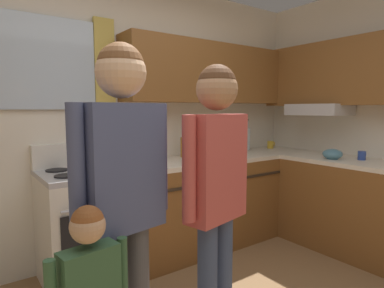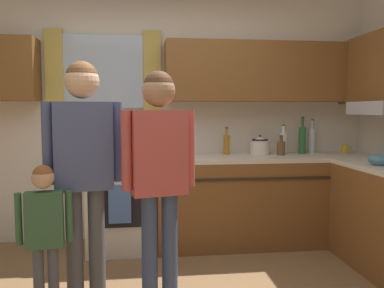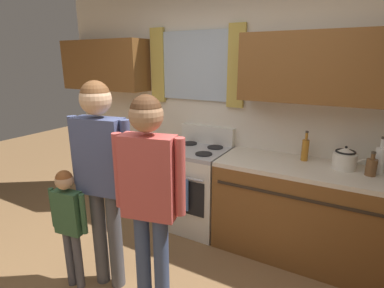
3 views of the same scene
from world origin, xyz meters
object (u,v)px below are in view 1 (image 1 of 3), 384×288
object	(u,v)px
bottle_milk_white	(230,142)
adult_holding_child	(123,181)
mug_mustard_yellow	(271,145)
adult_in_plaid	(216,178)
mug_cobalt_blue	(362,155)
bottle_oil_amber	(184,146)
mixing_bowl	(332,154)
bottle_wine_green	(243,138)
stovetop_kettle	(214,146)
bottle_tall_clear	(247,138)
stove_oven	(84,224)
bottle_squat_brown	(232,147)

from	to	relation	value
bottle_milk_white	adult_holding_child	size ratio (longest dim) A/B	0.19
mug_mustard_yellow	adult_in_plaid	xyz separation A→B (m)	(-2.06, -1.40, 0.07)
mug_cobalt_blue	adult_in_plaid	bearing A→B (deg)	-172.90
mug_cobalt_blue	bottle_oil_amber	bearing A→B (deg)	138.07
bottle_milk_white	mug_mustard_yellow	distance (m)	0.71
bottle_milk_white	adult_holding_child	world-z (taller)	adult_holding_child
bottle_oil_amber	mixing_bowl	world-z (taller)	bottle_oil_amber
bottle_milk_white	mug_mustard_yellow	world-z (taller)	bottle_milk_white
bottle_wine_green	bottle_milk_white	xyz separation A→B (m)	(-0.21, -0.02, -0.03)
stovetop_kettle	bottle_oil_amber	bearing A→B (deg)	169.48
mug_mustard_yellow	bottle_milk_white	bearing A→B (deg)	-177.84
bottle_tall_clear	mug_cobalt_blue	bearing A→B (deg)	-74.44
adult_holding_child	mug_cobalt_blue	bearing A→B (deg)	4.17
stove_oven	mug_mustard_yellow	world-z (taller)	stove_oven
bottle_milk_white	mug_mustard_yellow	size ratio (longest dim) A/B	2.60
bottle_milk_white	adult_in_plaid	bearing A→B (deg)	-134.65
adult_holding_child	mixing_bowl	bearing A→B (deg)	9.13
stove_oven	bottle_squat_brown	distance (m)	1.70
bottle_milk_white	mug_cobalt_blue	bearing A→B (deg)	-58.36
bottle_squat_brown	mug_cobalt_blue	distance (m)	1.26
bottle_squat_brown	adult_in_plaid	distance (m)	1.82
bottle_squat_brown	bottle_tall_clear	size ratio (longest dim) A/B	0.56
bottle_oil_amber	stovetop_kettle	distance (m)	0.35
mug_mustard_yellow	mixing_bowl	bearing A→B (deg)	-102.04
mug_mustard_yellow	adult_in_plaid	distance (m)	2.49
bottle_oil_amber	bottle_squat_brown	distance (m)	0.56
mixing_bowl	adult_holding_child	distance (m)	2.39
bottle_tall_clear	bottle_wine_green	bearing A→B (deg)	-153.75
mug_mustard_yellow	mixing_bowl	xyz separation A→B (m)	(-0.20, -0.95, 0.00)
bottle_squat_brown	adult_holding_child	distance (m)	2.16
mug_cobalt_blue	stovetop_kettle	xyz separation A→B (m)	(-0.95, 1.09, 0.05)
bottle_milk_white	bottle_tall_clear	bearing A→B (deg)	13.74
stove_oven	stovetop_kettle	bearing A→B (deg)	3.86
mug_mustard_yellow	adult_holding_child	bearing A→B (deg)	-152.56
bottle_wine_green	bottle_squat_brown	distance (m)	0.30
bottle_oil_amber	bottle_milk_white	world-z (taller)	bottle_milk_white
stove_oven	stovetop_kettle	xyz separation A→B (m)	(1.42, 0.10, 0.53)
stove_oven	bottle_squat_brown	world-z (taller)	bottle_squat_brown
bottle_wine_green	stovetop_kettle	xyz separation A→B (m)	(-0.47, -0.04, -0.06)
bottle_oil_amber	mug_cobalt_blue	distance (m)	1.73
mug_mustard_yellow	bottle_oil_amber	bearing A→B (deg)	179.43
bottle_milk_white	adult_in_plaid	xyz separation A→B (m)	(-1.35, -1.37, -0.00)
mug_cobalt_blue	mug_mustard_yellow	world-z (taller)	mug_mustard_yellow
stove_oven	bottle_wine_green	xyz separation A→B (m)	(1.89, 0.14, 0.58)
bottle_oil_amber	adult_holding_child	size ratio (longest dim) A/B	0.17
stove_oven	adult_in_plaid	size ratio (longest dim) A/B	0.68
bottle_tall_clear	mixing_bowl	bearing A→B (deg)	-81.63
stovetop_kettle	bottle_milk_white	bearing A→B (deg)	5.26
bottle_milk_white	adult_holding_child	bearing A→B (deg)	-144.94
bottle_oil_amber	bottle_tall_clear	xyz separation A→B (m)	(0.95, 0.05, 0.03)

